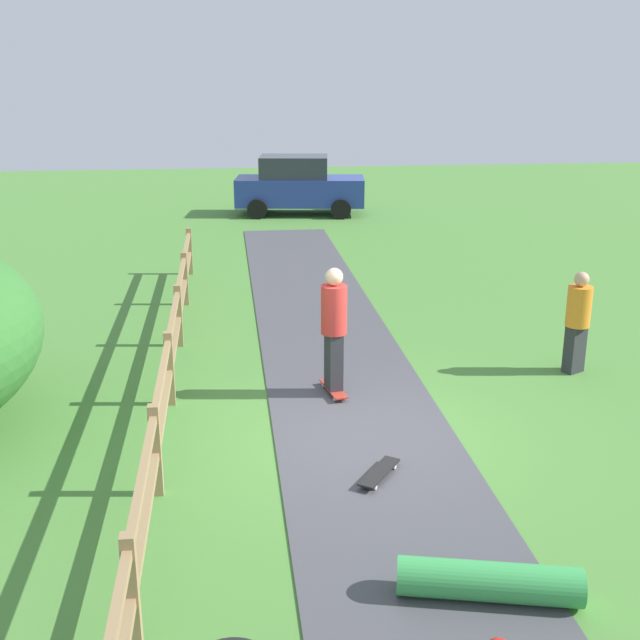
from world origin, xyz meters
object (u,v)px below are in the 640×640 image
skater_fallen (490,586)px  bystander_orange (578,318)px  skateboard_loose (379,472)px  skater_riding (334,324)px  parked_car_blue (298,185)px

skater_fallen → bystander_orange: bearing=59.7°
skateboard_loose → bystander_orange: bearing=39.4°
skater_fallen → bystander_orange: (3.20, 5.49, 0.70)m
skater_riding → bystander_orange: bearing=6.9°
skater_riding → skater_fallen: size_ratio=1.13×
parked_car_blue → skateboard_loose: bearing=-92.3°
skater_fallen → skateboard_loose: size_ratio=2.21×
skater_riding → parked_car_blue: (0.93, 15.43, -0.14)m
skater_riding → bystander_orange: skater_riding is taller
skater_fallen → skateboard_loose: skater_fallen is taller
bystander_orange → parked_car_blue: (-3.01, 14.95, 0.06)m
skateboard_loose → parked_car_blue: (0.73, 18.03, 0.87)m
skater_fallen → parked_car_blue: bearing=89.5°
skateboard_loose → skater_fallen: bearing=-77.3°
parked_car_blue → bystander_orange: bearing=-78.6°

